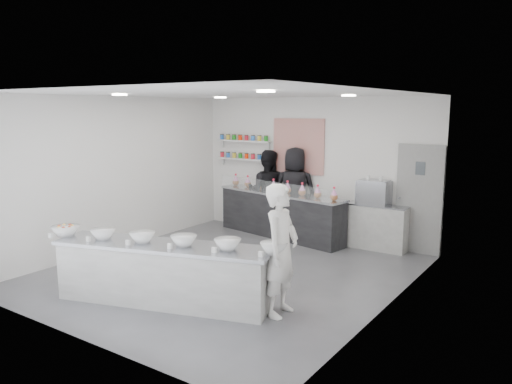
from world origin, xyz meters
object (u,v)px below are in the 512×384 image
back_bar (280,215)px  staff_left (267,191)px  woman_prep (281,250)px  espresso_ledge (376,227)px  staff_right (295,192)px  prep_counter (164,273)px  espresso_machine (374,193)px

back_bar → staff_left: staff_left is taller
woman_prep → back_bar: bearing=25.6°
back_bar → espresso_ledge: size_ratio=2.61×
back_bar → staff_right: size_ratio=1.62×
espresso_ledge → woman_prep: (0.09, -3.76, 0.45)m
prep_counter → espresso_ledge: size_ratio=2.63×
espresso_ledge → back_bar: bearing=-173.5°
espresso_ledge → staff_right: (-1.87, 0.01, 0.53)m
prep_counter → back_bar: size_ratio=1.01×
woman_prep → staff_left: (-2.67, 3.78, 0.03)m
woman_prep → staff_right: size_ratio=0.92×
woman_prep → espresso_ledge: bearing=-4.6°
espresso_machine → back_bar: bearing=-173.2°
espresso_ledge → staff_right: staff_right is taller
back_bar → woman_prep: (2.17, -3.53, 0.41)m
back_bar → staff_right: (0.21, 0.25, 0.49)m
back_bar → prep_counter: bearing=-71.8°
staff_right → back_bar: bearing=30.6°
back_bar → staff_left: bearing=163.7°
back_bar → staff_right: staff_right is taller
prep_counter → espresso_machine: 4.64m
espresso_machine → staff_right: 1.80m
espresso_machine → staff_left: size_ratio=0.33×
back_bar → staff_left: size_ratio=1.70×
prep_counter → staff_right: bearing=77.6°
espresso_machine → staff_right: (-1.79, 0.01, -0.16)m
prep_counter → espresso_machine: espresso_machine is taller
back_bar → espresso_machine: espresso_machine is taller
prep_counter → back_bar: 4.17m
espresso_machine → woman_prep: (0.17, -3.76, -0.24)m
espresso_ledge → espresso_machine: espresso_machine is taller
espresso_ledge → staff_right: size_ratio=0.62×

